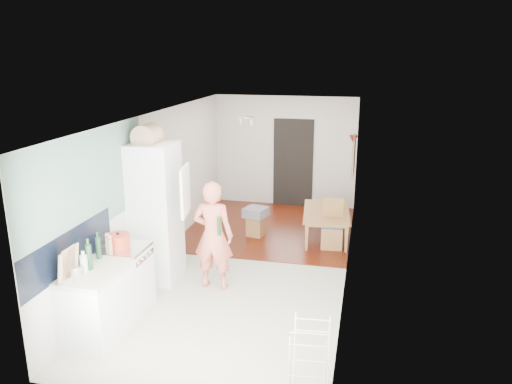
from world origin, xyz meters
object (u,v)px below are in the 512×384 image
at_px(dining_table, 327,227).
at_px(drying_rack, 310,357).
at_px(stool, 256,226).
at_px(dining_chair, 332,224).
at_px(person, 213,226).

bearing_deg(dining_table, drying_rack, 176.82).
bearing_deg(stool, dining_chair, -10.56).
relative_size(dining_table, stool, 3.33).
xyz_separation_m(dining_table, stool, (-1.35, -0.18, -0.03)).
relative_size(person, drying_rack, 2.59).
bearing_deg(dining_table, dining_chair, -171.25).
distance_m(person, drying_rack, 2.72).
distance_m(person, dining_table, 2.94).
bearing_deg(stool, drying_rack, -70.12).
distance_m(dining_chair, drying_rack, 4.01).
bearing_deg(person, stool, -93.32).
bearing_deg(dining_table, stool, 91.90).
bearing_deg(dining_chair, drying_rack, -92.87).
xyz_separation_m(person, dining_chair, (1.61, 1.96, -0.53)).
relative_size(person, dining_table, 1.51).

